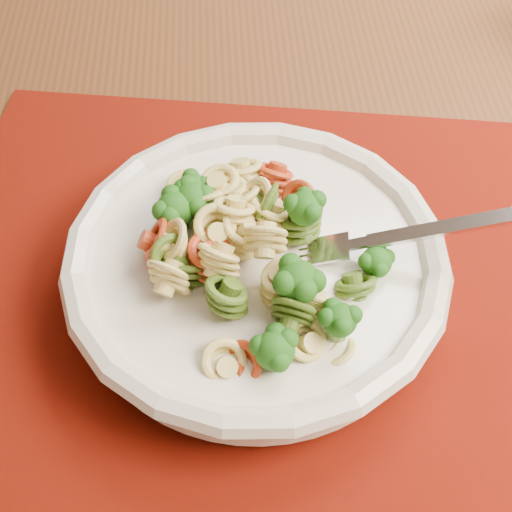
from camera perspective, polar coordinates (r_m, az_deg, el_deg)
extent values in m
cube|color=#582D18|center=(0.60, -3.85, 5.46)|extent=(1.63, 1.15, 0.04)
cube|color=#5F1204|center=(0.51, 1.01, -2.36)|extent=(0.58, 0.50, 0.00)
cylinder|color=silver|center=(0.50, 0.00, -2.49)|extent=(0.11, 0.11, 0.01)
cylinder|color=silver|center=(0.48, 0.00, -1.18)|extent=(0.24, 0.24, 0.03)
torus|color=silver|center=(0.47, 0.00, -0.08)|extent=(0.26, 0.26, 0.02)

